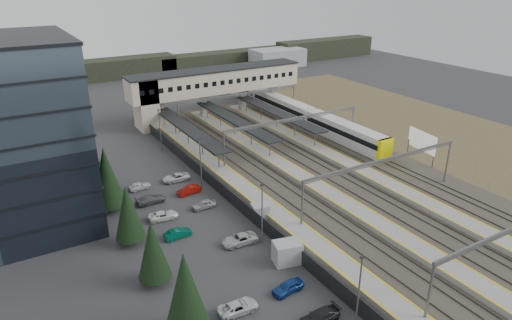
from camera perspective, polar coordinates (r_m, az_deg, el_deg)
ground at (r=67.21m, az=3.03°, el=-5.19°), size 220.00×220.00×0.00m
conifer_row at (r=53.77m, az=-14.59°, el=-7.72°), size 4.42×49.82×9.50m
car_park at (r=56.09m, az=-4.55°, el=-10.68°), size 10.53×44.58×1.28m
lampposts at (r=62.61m, az=-3.66°, el=-2.96°), size 0.50×53.25×8.07m
fence at (r=67.70m, az=-3.91°, el=-4.04°), size 0.08×90.00×2.00m
relay_cabin_near at (r=53.71m, az=3.91°, el=-11.45°), size 3.56×2.94×2.60m
relay_cabin_far at (r=62.36m, az=0.50°, el=-6.45°), size 2.60×2.31×2.06m
rail_corridor at (r=75.67m, az=6.85°, el=-1.75°), size 34.00×90.00×0.92m
canopies at (r=90.49m, az=-2.67°, el=5.00°), size 23.10×30.00×3.28m
footbridge at (r=102.73m, az=-6.37°, el=9.36°), size 40.40×6.40×11.20m
gantries at (r=73.65m, az=9.64°, el=2.19°), size 28.40×62.28×7.17m
train at (r=105.93m, az=3.47°, el=6.67°), size 3.10×64.79×3.90m
billboard at (r=83.83m, az=20.03°, el=2.13°), size 1.10×6.57×5.74m
scrub_east at (r=100.26m, az=23.35°, el=2.55°), size 34.00×120.00×0.06m
treeline_far at (r=155.22m, az=-8.71°, el=11.89°), size 170.00×19.00×7.00m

